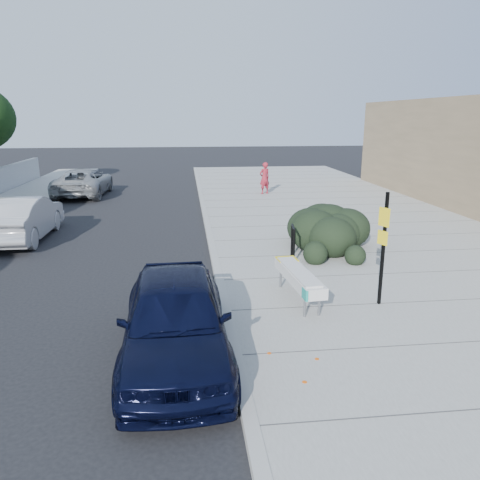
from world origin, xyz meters
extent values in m
plane|color=black|center=(0.00, 0.00, 0.00)|extent=(120.00, 120.00, 0.00)
cube|color=gray|center=(5.60, 5.00, 0.07)|extent=(11.20, 50.00, 0.15)
cube|color=#9E9E99|center=(0.00, 5.00, 0.08)|extent=(0.22, 50.00, 0.17)
cylinder|color=gray|center=(1.63, -0.51, 0.38)|extent=(0.05, 0.05, 0.46)
cylinder|color=gray|center=(1.95, -0.48, 0.38)|extent=(0.05, 0.05, 0.46)
cylinder|color=gray|center=(1.48, 1.31, 0.38)|extent=(0.05, 0.05, 0.46)
cylinder|color=gray|center=(1.80, 1.34, 0.38)|extent=(0.05, 0.05, 0.46)
cylinder|color=gray|center=(1.55, 0.40, 0.57)|extent=(0.19, 1.83, 0.04)
cylinder|color=gray|center=(1.87, 0.43, 0.57)|extent=(0.19, 1.83, 0.04)
cube|color=#B2B2B2|center=(1.71, 0.42, 0.73)|extent=(0.68, 2.43, 0.25)
cube|color=yellow|center=(1.63, 1.36, 0.87)|extent=(0.53, 0.52, 0.02)
cube|color=teal|center=(1.57, -0.69, 0.73)|extent=(0.07, 0.28, 0.23)
cylinder|color=black|center=(2.23, 3.18, 0.66)|extent=(0.07, 0.07, 1.01)
cylinder|color=black|center=(2.32, 3.82, 0.66)|extent=(0.07, 0.07, 1.01)
cylinder|color=black|center=(2.28, 3.50, 1.16)|extent=(0.15, 0.65, 0.07)
cube|color=black|center=(3.50, 0.00, 1.44)|extent=(0.08, 0.08, 2.57)
cube|color=yellow|center=(3.45, -0.02, 2.18)|extent=(0.14, 0.28, 0.42)
cube|color=yellow|center=(3.45, -0.02, 1.71)|extent=(0.13, 0.26, 0.32)
ellipsoid|color=black|center=(3.80, 4.91, 0.92)|extent=(2.27, 4.21, 1.54)
imported|color=black|center=(-1.07, -1.73, 0.80)|extent=(2.01, 4.76, 1.61)
imported|color=#B1B2B6|center=(-6.63, 7.56, 0.79)|extent=(1.69, 4.82, 1.59)
imported|color=gray|center=(-6.46, 17.25, 0.75)|extent=(2.65, 5.48, 1.50)
imported|color=maroon|center=(3.50, 15.81, 1.01)|extent=(0.75, 0.64, 1.73)
camera|label=1|loc=(-0.81, -9.52, 4.30)|focal=35.00mm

